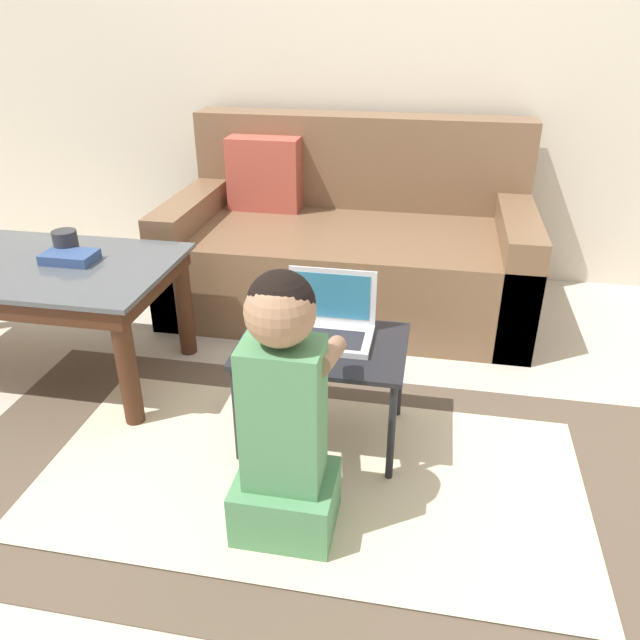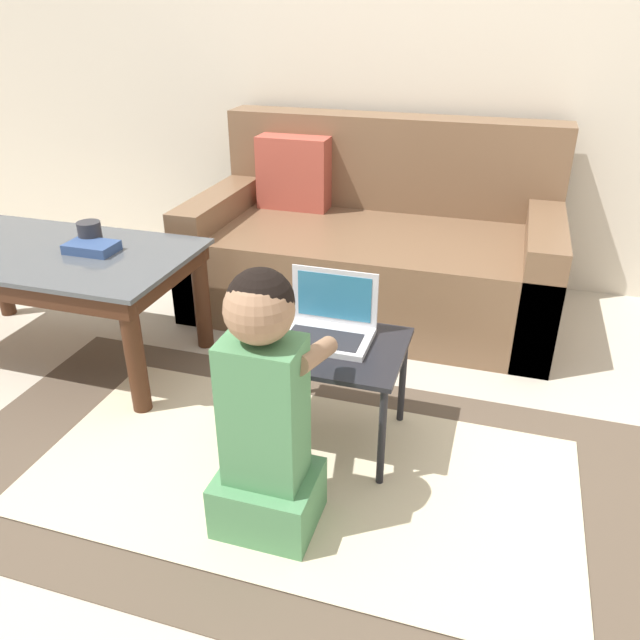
{
  "view_description": "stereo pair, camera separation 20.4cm",
  "coord_description": "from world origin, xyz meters",
  "px_view_note": "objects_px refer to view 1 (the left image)",
  "views": [
    {
      "loc": [
        0.36,
        -1.74,
        1.38
      ],
      "look_at": [
        0.02,
        0.05,
        0.44
      ],
      "focal_mm": 35.0,
      "sensor_mm": 36.0,
      "label": 1
    },
    {
      "loc": [
        0.56,
        -1.69,
        1.38
      ],
      "look_at": [
        0.02,
        0.05,
        0.44
      ],
      "focal_mm": 35.0,
      "sensor_mm": 36.0,
      "label": 2
    }
  ],
  "objects_px": {
    "coffee_table": "(22,278)",
    "laptop": "(328,327)",
    "person_seated": "(284,415)",
    "cup_on_table": "(66,243)",
    "book_on_table": "(70,257)",
    "computer_mouse": "(252,339)",
    "couch": "(349,245)",
    "laptop_desk": "(323,356)"
  },
  "relations": [
    {
      "from": "computer_mouse",
      "to": "book_on_table",
      "type": "bearing_deg",
      "value": 159.51
    },
    {
      "from": "cup_on_table",
      "to": "book_on_table",
      "type": "xyz_separation_m",
      "value": [
        0.05,
        -0.07,
        -0.03
      ]
    },
    {
      "from": "couch",
      "to": "coffee_table",
      "type": "xyz_separation_m",
      "value": [
        -1.14,
        -0.93,
        0.12
      ]
    },
    {
      "from": "laptop",
      "to": "person_seated",
      "type": "height_order",
      "value": "person_seated"
    },
    {
      "from": "laptop",
      "to": "book_on_table",
      "type": "relative_size",
      "value": 1.52
    },
    {
      "from": "laptop",
      "to": "person_seated",
      "type": "distance_m",
      "value": 0.47
    },
    {
      "from": "couch",
      "to": "computer_mouse",
      "type": "relative_size",
      "value": 16.33
    },
    {
      "from": "laptop_desk",
      "to": "coffee_table",
      "type": "bearing_deg",
      "value": 169.86
    },
    {
      "from": "laptop",
      "to": "computer_mouse",
      "type": "relative_size",
      "value": 2.85
    },
    {
      "from": "laptop",
      "to": "cup_on_table",
      "type": "bearing_deg",
      "value": 165.74
    },
    {
      "from": "computer_mouse",
      "to": "laptop_desk",
      "type": "bearing_deg",
      "value": 11.82
    },
    {
      "from": "computer_mouse",
      "to": "cup_on_table",
      "type": "bearing_deg",
      "value": 156.49
    },
    {
      "from": "computer_mouse",
      "to": "cup_on_table",
      "type": "distance_m",
      "value": 0.94
    },
    {
      "from": "couch",
      "to": "book_on_table",
      "type": "height_order",
      "value": "couch"
    },
    {
      "from": "person_seated",
      "to": "cup_on_table",
      "type": "distance_m",
      "value": 1.3
    },
    {
      "from": "coffee_table",
      "to": "computer_mouse",
      "type": "bearing_deg",
      "value": -14.88
    },
    {
      "from": "couch",
      "to": "laptop",
      "type": "relative_size",
      "value": 5.74
    },
    {
      "from": "coffee_table",
      "to": "person_seated",
      "type": "relative_size",
      "value": 1.47
    },
    {
      "from": "coffee_table",
      "to": "book_on_table",
      "type": "relative_size",
      "value": 6.09
    },
    {
      "from": "couch",
      "to": "laptop",
      "type": "xyz_separation_m",
      "value": [
        0.09,
        -1.1,
        0.12
      ]
    },
    {
      "from": "couch",
      "to": "person_seated",
      "type": "distance_m",
      "value": 1.57
    },
    {
      "from": "coffee_table",
      "to": "laptop",
      "type": "height_order",
      "value": "laptop"
    },
    {
      "from": "coffee_table",
      "to": "book_on_table",
      "type": "bearing_deg",
      "value": 9.65
    },
    {
      "from": "laptop_desk",
      "to": "person_seated",
      "type": "distance_m",
      "value": 0.43
    },
    {
      "from": "computer_mouse",
      "to": "person_seated",
      "type": "distance_m",
      "value": 0.42
    },
    {
      "from": "couch",
      "to": "laptop",
      "type": "height_order",
      "value": "couch"
    },
    {
      "from": "coffee_table",
      "to": "person_seated",
      "type": "distance_m",
      "value": 1.35
    },
    {
      "from": "laptop_desk",
      "to": "laptop",
      "type": "xyz_separation_m",
      "value": [
        0.01,
        0.05,
        0.08
      ]
    },
    {
      "from": "laptop",
      "to": "computer_mouse",
      "type": "bearing_deg",
      "value": -157.85
    },
    {
      "from": "cup_on_table",
      "to": "laptop_desk",
      "type": "bearing_deg",
      "value": -16.77
    },
    {
      "from": "cup_on_table",
      "to": "book_on_table",
      "type": "relative_size",
      "value": 0.49
    },
    {
      "from": "book_on_table",
      "to": "cup_on_table",
      "type": "bearing_deg",
      "value": 126.64
    },
    {
      "from": "couch",
      "to": "coffee_table",
      "type": "bearing_deg",
      "value": -140.94
    },
    {
      "from": "person_seated",
      "to": "cup_on_table",
      "type": "relative_size",
      "value": 8.5
    },
    {
      "from": "computer_mouse",
      "to": "person_seated",
      "type": "xyz_separation_m",
      "value": [
        0.2,
        -0.38,
        -0.01
      ]
    },
    {
      "from": "person_seated",
      "to": "book_on_table",
      "type": "bearing_deg",
      "value": 145.89
    },
    {
      "from": "couch",
      "to": "cup_on_table",
      "type": "bearing_deg",
      "value": -140.56
    },
    {
      "from": "coffee_table",
      "to": "computer_mouse",
      "type": "relative_size",
      "value": 11.4
    },
    {
      "from": "laptop_desk",
      "to": "couch",
      "type": "bearing_deg",
      "value": 93.92
    },
    {
      "from": "laptop",
      "to": "laptop_desk",
      "type": "bearing_deg",
      "value": -101.53
    },
    {
      "from": "laptop_desk",
      "to": "laptop",
      "type": "height_order",
      "value": "laptop"
    },
    {
      "from": "book_on_table",
      "to": "couch",
      "type": "bearing_deg",
      "value": 43.42
    }
  ]
}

